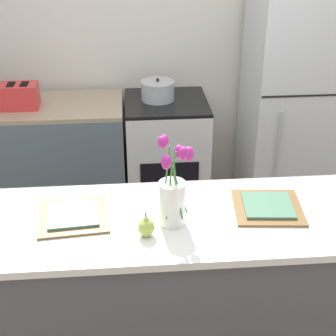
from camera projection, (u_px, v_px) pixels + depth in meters
The scene contains 11 objects.
back_wall at pixel (149, 27), 3.88m from camera, with size 5.20×0.08×2.70m.
kitchen_island at pixel (172, 298), 2.53m from camera, with size 1.80×0.66×0.95m.
back_counter at pixel (13, 162), 3.87m from camera, with size 1.68×0.60×0.91m.
stove_range at pixel (166, 157), 3.95m from camera, with size 0.60×0.61×0.91m.
refrigerator at pixel (293, 106), 3.85m from camera, with size 0.68×0.67×1.67m.
flower_vase at pixel (173, 194), 2.20m from camera, with size 0.15×0.14×0.42m.
pear_figurine at pixel (146, 227), 2.16m from camera, with size 0.07×0.07×0.12m.
plate_setting_left at pixel (73, 215), 2.30m from camera, with size 0.34×0.34×0.02m.
plate_setting_right at pixel (268, 207), 2.37m from camera, with size 0.34×0.34×0.02m.
toaster at pixel (19, 96), 3.58m from camera, with size 0.28×0.18×0.17m.
cooking_pot at pixel (158, 90), 3.73m from camera, with size 0.25×0.25×0.16m.
Camera 1 is at (-0.18, -1.92, 2.23)m, focal length 55.00 mm.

